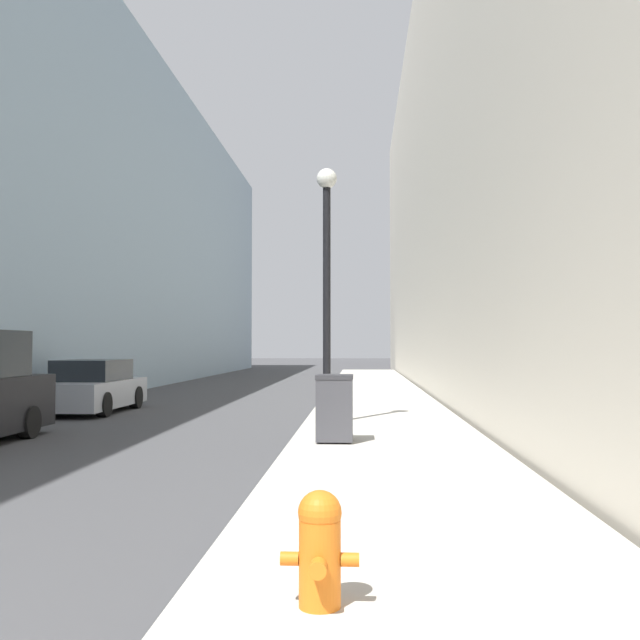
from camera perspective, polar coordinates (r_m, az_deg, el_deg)
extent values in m
cube|color=#B7B2A8|center=(20.55, 4.78, -6.98)|extent=(3.60, 60.00, 0.13)
cube|color=beige|center=(30.52, 19.61, 11.49)|extent=(12.00, 60.00, 17.84)
cylinder|color=orange|center=(4.89, -0.02, -18.90)|extent=(0.27, 0.27, 0.56)
sphere|color=orange|center=(4.81, -0.02, -15.14)|extent=(0.29, 0.29, 0.29)
cylinder|color=orange|center=(4.79, -0.02, -14.13)|extent=(0.08, 0.08, 0.06)
cylinder|color=orange|center=(4.70, -0.16, -19.27)|extent=(0.11, 0.12, 0.11)
cylinder|color=orange|center=(4.90, -2.45, -18.54)|extent=(0.12, 0.09, 0.09)
cylinder|color=orange|center=(4.88, 2.42, -18.61)|extent=(0.12, 0.09, 0.09)
cube|color=#3D3D42|center=(12.64, 1.17, -7.18)|extent=(0.63, 0.64, 1.07)
cube|color=#2D2D31|center=(12.60, 1.17, -4.57)|extent=(0.65, 0.66, 0.08)
cylinder|color=black|center=(12.97, 0.01, -9.22)|extent=(0.05, 0.16, 0.16)
cylinder|color=black|center=(12.95, 2.43, -9.23)|extent=(0.05, 0.16, 0.16)
cylinder|color=black|center=(15.68, 0.55, -7.81)|extent=(0.32, 0.32, 0.25)
cylinder|color=black|center=(15.63, 0.54, 1.27)|extent=(0.17, 0.17, 5.21)
sphere|color=silver|center=(16.03, 0.54, 11.25)|extent=(0.45, 0.45, 0.45)
cylinder|color=black|center=(15.30, -22.28, -7.57)|extent=(0.24, 0.64, 0.64)
cube|color=#A3A8B2|center=(20.61, -17.74, -5.61)|extent=(1.74, 4.32, 0.72)
cube|color=#1E2328|center=(20.58, -17.72, -3.83)|extent=(1.53, 2.24, 0.57)
cylinder|color=black|center=(22.11, -18.48, -5.87)|extent=(0.24, 0.64, 0.64)
cylinder|color=black|center=(21.58, -14.52, -6.01)|extent=(0.24, 0.64, 0.64)
cylinder|color=black|center=(19.74, -21.28, -6.31)|extent=(0.24, 0.64, 0.64)
cylinder|color=black|center=(19.13, -16.91, -6.50)|extent=(0.24, 0.64, 0.64)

